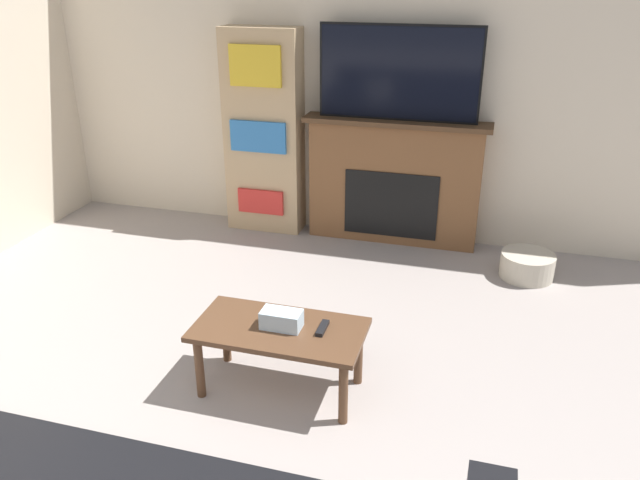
{
  "coord_description": "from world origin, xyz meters",
  "views": [
    {
      "loc": [
        1.05,
        -0.55,
        2.21
      ],
      "look_at": [
        0.11,
        2.77,
        0.69
      ],
      "focal_mm": 35.0,
      "sensor_mm": 36.0,
      "label": 1
    }
  ],
  "objects_px": {
    "fireplace": "(394,181)",
    "bookshelf": "(264,133)",
    "tv": "(399,73)",
    "coffee_table": "(279,337)",
    "storage_basket": "(527,265)"
  },
  "relations": [
    {
      "from": "fireplace",
      "to": "bookshelf",
      "type": "xyz_separation_m",
      "value": [
        -1.15,
        -0.02,
        0.35
      ]
    },
    {
      "from": "tv",
      "to": "coffee_table",
      "type": "relative_size",
      "value": 1.38
    },
    {
      "from": "fireplace",
      "to": "storage_basket",
      "type": "distance_m",
      "value": 1.29
    },
    {
      "from": "fireplace",
      "to": "coffee_table",
      "type": "height_order",
      "value": "fireplace"
    },
    {
      "from": "fireplace",
      "to": "coffee_table",
      "type": "bearing_deg",
      "value": -96.02
    },
    {
      "from": "fireplace",
      "to": "bookshelf",
      "type": "bearing_deg",
      "value": -178.89
    },
    {
      "from": "coffee_table",
      "to": "bookshelf",
      "type": "bearing_deg",
      "value": 112.1
    },
    {
      "from": "fireplace",
      "to": "coffee_table",
      "type": "relative_size",
      "value": 1.64
    },
    {
      "from": "bookshelf",
      "to": "coffee_table",
      "type": "bearing_deg",
      "value": -67.9
    },
    {
      "from": "coffee_table",
      "to": "tv",
      "type": "bearing_deg",
      "value": 83.92
    },
    {
      "from": "fireplace",
      "to": "coffee_table",
      "type": "xyz_separation_m",
      "value": [
        -0.24,
        -2.27,
        -0.19
      ]
    },
    {
      "from": "bookshelf",
      "to": "tv",
      "type": "bearing_deg",
      "value": 0.12
    },
    {
      "from": "bookshelf",
      "to": "storage_basket",
      "type": "relative_size",
      "value": 4.32
    },
    {
      "from": "fireplace",
      "to": "tv",
      "type": "height_order",
      "value": "tv"
    },
    {
      "from": "storage_basket",
      "to": "bookshelf",
      "type": "bearing_deg",
      "value": 169.87
    }
  ]
}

